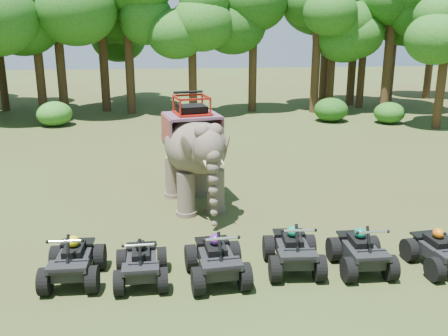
# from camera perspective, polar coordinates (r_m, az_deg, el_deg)

# --- Properties ---
(ground) EXTENTS (110.00, 110.00, 0.00)m
(ground) POSITION_cam_1_polar(r_m,az_deg,el_deg) (14.05, 0.53, -8.84)
(ground) COLOR #47381E
(ground) RESTS_ON ground
(elephant) EXTENTS (2.84, 4.79, 3.76)m
(elephant) POSITION_cam_1_polar(r_m,az_deg,el_deg) (16.60, -3.55, 2.03)
(elephant) COLOR brown
(elephant) RESTS_ON ground
(atv_0) EXTENTS (1.34, 1.83, 1.34)m
(atv_0) POSITION_cam_1_polar(r_m,az_deg,el_deg) (12.53, -16.91, -9.50)
(atv_0) COLOR black
(atv_0) RESTS_ON ground
(atv_1) EXTENTS (1.28, 1.72, 1.24)m
(atv_1) POSITION_cam_1_polar(r_m,az_deg,el_deg) (12.14, -9.47, -10.09)
(atv_1) COLOR black
(atv_1) RESTS_ON ground
(atv_2) EXTENTS (1.52, 1.97, 1.38)m
(atv_2) POSITION_cam_1_polar(r_m,az_deg,el_deg) (12.05, -0.84, -9.70)
(atv_2) COLOR black
(atv_2) RESTS_ON ground
(atv_3) EXTENTS (1.43, 1.90, 1.35)m
(atv_3) POSITION_cam_1_polar(r_m,az_deg,el_deg) (12.64, 7.94, -8.63)
(atv_3) COLOR black
(atv_3) RESTS_ON ground
(atv_4) EXTENTS (1.28, 1.76, 1.30)m
(atv_4) POSITION_cam_1_polar(r_m,az_deg,el_deg) (12.98, 15.47, -8.54)
(atv_4) COLOR black
(atv_4) RESTS_ON ground
(atv_5) EXTENTS (1.41, 1.81, 1.25)m
(atv_5) POSITION_cam_1_polar(r_m,az_deg,el_deg) (13.70, 23.54, -8.10)
(atv_5) COLOR black
(atv_5) RESTS_ON ground
(tree_0) EXTENTS (5.56, 5.56, 7.94)m
(tree_0) POSITION_cam_1_polar(r_m,az_deg,el_deg) (33.29, -3.65, 12.88)
(tree_0) COLOR #195114
(tree_0) RESTS_ON ground
(tree_1) EXTENTS (5.89, 5.89, 8.41)m
(tree_1) POSITION_cam_1_polar(r_m,az_deg,el_deg) (34.65, 3.34, 13.42)
(tree_1) COLOR #195114
(tree_1) RESTS_ON ground
(tree_2) EXTENTS (6.22, 6.22, 8.88)m
(tree_2) POSITION_cam_1_polar(r_m,az_deg,el_deg) (34.64, 10.54, 13.57)
(tree_2) COLOR #195114
(tree_2) RESTS_ON ground
(tree_3) EXTENTS (6.80, 6.80, 9.72)m
(tree_3) POSITION_cam_1_polar(r_m,az_deg,el_deg) (35.59, 18.42, 13.77)
(tree_3) COLOR #195114
(tree_3) RESTS_ON ground
(tree_4) EXTENTS (4.86, 4.86, 6.94)m
(tree_4) POSITION_cam_1_polar(r_m,az_deg,el_deg) (31.26, 23.74, 10.42)
(tree_4) COLOR #195114
(tree_4) RESTS_ON ground
(tree_28) EXTENTS (6.43, 6.43, 9.19)m
(tree_28) POSITION_cam_1_polar(r_m,az_deg,el_deg) (34.44, -18.36, 13.27)
(tree_28) COLOR #195114
(tree_28) RESTS_ON ground
(tree_29) EXTENTS (6.23, 6.23, 8.90)m
(tree_29) POSITION_cam_1_polar(r_m,az_deg,el_deg) (34.26, -10.87, 13.53)
(tree_29) COLOR #195114
(tree_29) RESTS_ON ground
(tree_30) EXTENTS (5.02, 5.02, 7.18)m
(tree_30) POSITION_cam_1_polar(r_m,az_deg,el_deg) (35.99, 12.23, 12.21)
(tree_30) COLOR #195114
(tree_30) RESTS_ON ground
(tree_33) EXTENTS (4.95, 4.95, 7.07)m
(tree_33) POSITION_cam_1_polar(r_m,az_deg,el_deg) (41.08, -10.67, 12.70)
(tree_33) COLOR #195114
(tree_33) RESTS_ON ground
(tree_34) EXTENTS (5.29, 5.29, 7.56)m
(tree_34) POSITION_cam_1_polar(r_m,az_deg,el_deg) (37.38, 15.59, 12.42)
(tree_34) COLOR #195114
(tree_34) RESTS_ON ground
(tree_35) EXTENTS (5.77, 5.77, 8.24)m
(tree_35) POSITION_cam_1_polar(r_m,az_deg,el_deg) (38.32, -10.80, 13.32)
(tree_35) COLOR #195114
(tree_35) RESTS_ON ground
(tree_37) EXTENTS (6.81, 6.81, 9.73)m
(tree_37) POSITION_cam_1_polar(r_m,az_deg,el_deg) (36.97, 11.58, 14.33)
(tree_37) COLOR #195114
(tree_37) RESTS_ON ground
(tree_38) EXTENTS (6.05, 6.05, 8.64)m
(tree_38) POSITION_cam_1_polar(r_m,az_deg,el_deg) (34.36, -20.54, 12.60)
(tree_38) COLOR #195114
(tree_38) RESTS_ON ground
(tree_40) EXTENTS (5.19, 5.19, 7.42)m
(tree_40) POSITION_cam_1_polar(r_m,az_deg,el_deg) (39.46, 18.68, 12.25)
(tree_40) COLOR #195114
(tree_40) RESTS_ON ground
(tree_41) EXTENTS (6.94, 6.94, 9.92)m
(tree_41) POSITION_cam_1_polar(r_m,az_deg,el_deg) (35.51, -13.76, 14.28)
(tree_41) COLOR #195114
(tree_41) RESTS_ON ground
(tree_42) EXTENTS (6.38, 6.38, 9.11)m
(tree_42) POSITION_cam_1_polar(r_m,az_deg,el_deg) (43.70, 22.69, 13.30)
(tree_42) COLOR #195114
(tree_42) RESTS_ON ground
(tree_43) EXTENTS (6.54, 6.54, 9.34)m
(tree_43) POSITION_cam_1_polar(r_m,az_deg,el_deg) (38.32, 14.63, 13.91)
(tree_43) COLOR #195114
(tree_43) RESTS_ON ground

